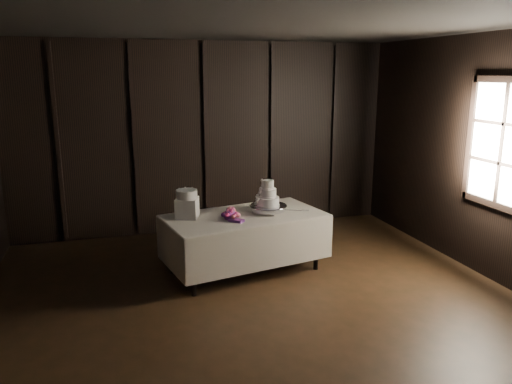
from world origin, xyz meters
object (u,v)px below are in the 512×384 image
Objects in this scene: bouquet at (230,214)px; box_pedestal at (187,208)px; display_table at (245,241)px; wedding_cake at (267,196)px; cake_stand at (268,209)px; small_cake at (187,194)px.

box_pedestal reaches higher than bouquet.
bouquet is (-0.22, -0.13, 0.41)m from display_table.
bouquet is at bearing -154.81° from wedding_cake.
bouquet reaches higher than cake_stand.
cake_stand is 1.86× the size of small_cake.
box_pedestal reaches higher than display_table.
box_pedestal is at bearing 155.77° from bouquet.
display_table is 0.86m from box_pedestal.
wedding_cake is (-0.02, -0.01, 0.18)m from cake_stand.
bouquet is (-0.52, -0.16, -0.16)m from wedding_cake.
wedding_cake is 1.02m from box_pedestal.
small_cake is at bearing 155.77° from bouquet.
cake_stand reaches higher than display_table.
bouquet is 1.49× the size of small_cake.
wedding_cake is at bearing -6.12° from display_table.
cake_stand is at bearing 17.65° from bouquet.
display_table is 4.46× the size of cake_stand.
wedding_cake is 1.02m from small_cake.
wedding_cake is at bearing -3.45° from box_pedestal.
box_pedestal is at bearing -175.29° from wedding_cake.
cake_stand is 0.58m from bouquet.
small_cake is at bearing 177.40° from cake_stand.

